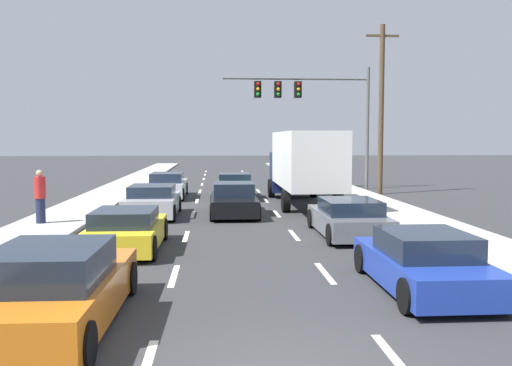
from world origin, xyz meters
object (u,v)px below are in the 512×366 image
(car_orange, at_px, (55,289))
(car_silver, at_px, (153,202))
(car_gray, at_px, (349,218))
(pedestrian_near_corner, at_px, (40,196))
(car_green, at_px, (235,187))
(car_yellow, at_px, (126,231))
(car_white, at_px, (168,186))
(car_blue, at_px, (424,263))
(car_black, at_px, (234,201))
(box_truck, at_px, (304,162))
(traffic_signal_mast, at_px, (303,98))
(utility_pole_mid, at_px, (381,108))

(car_orange, bearing_deg, car_silver, 89.46)
(car_gray, distance_m, pedestrian_near_corner, 10.50)
(car_silver, height_order, car_green, car_green)
(car_yellow, xyz_separation_m, car_green, (3.40, 13.23, 0.05))
(car_white, xyz_separation_m, car_gray, (6.66, -11.96, -0.05))
(car_yellow, xyz_separation_m, car_blue, (6.60, -4.49, 0.01))
(car_silver, xyz_separation_m, car_green, (3.43, 6.62, 0.00))
(car_silver, distance_m, car_orange, 12.83)
(car_green, distance_m, car_blue, 18.01)
(car_yellow, xyz_separation_m, car_black, (3.15, 6.89, 0.04))
(box_truck, height_order, pedestrian_near_corner, box_truck)
(car_black, relative_size, traffic_signal_mast, 0.51)
(car_green, xyz_separation_m, car_gray, (3.19, -11.45, -0.03))
(car_black, relative_size, box_truck, 0.50)
(car_white, xyz_separation_m, utility_pole_mid, (11.54, 1.01, 4.14))
(traffic_signal_mast, height_order, pedestrian_near_corner, traffic_signal_mast)
(car_silver, xyz_separation_m, car_black, (3.18, 0.27, -0.01))
(car_green, relative_size, car_blue, 1.02)
(car_orange, height_order, car_green, car_orange)
(traffic_signal_mast, xyz_separation_m, pedestrian_near_corner, (-11.27, -13.69, -4.43))
(car_yellow, xyz_separation_m, box_truck, (6.43, 9.78, 1.43))
(pedestrian_near_corner, bearing_deg, utility_pole_mid, 34.79)
(car_black, relative_size, utility_pole_mid, 0.49)
(car_green, bearing_deg, car_yellow, -104.39)
(car_white, xyz_separation_m, car_green, (3.47, -0.51, -0.01))
(car_white, height_order, car_black, car_white)
(car_gray, height_order, traffic_signal_mast, traffic_signal_mast)
(car_yellow, relative_size, car_green, 0.96)
(car_orange, relative_size, car_green, 1.11)
(car_black, bearing_deg, car_white, 115.13)
(car_black, xyz_separation_m, traffic_signal_mast, (4.53, 11.09, 4.91))
(car_silver, height_order, car_yellow, car_silver)
(car_black, xyz_separation_m, car_blue, (3.46, -11.37, -0.03))
(car_yellow, distance_m, car_black, 7.57)
(car_white, distance_m, utility_pole_mid, 12.31)
(car_white, bearing_deg, car_green, -8.40)
(car_white, distance_m, car_gray, 13.69)
(car_black, bearing_deg, car_orange, -104.15)
(pedestrian_near_corner, bearing_deg, car_silver, 33.17)
(box_truck, bearing_deg, car_blue, -89.29)
(traffic_signal_mast, bearing_deg, pedestrian_near_corner, -129.46)
(car_white, relative_size, car_blue, 1.13)
(traffic_signal_mast, bearing_deg, utility_pole_mid, -40.27)
(car_green, relative_size, traffic_signal_mast, 0.48)
(box_truck, bearing_deg, car_green, 131.24)
(car_white, xyz_separation_m, car_orange, (-0.08, -19.96, 0.02))
(car_yellow, bearing_deg, car_black, 65.45)
(car_gray, height_order, pedestrian_near_corner, pedestrian_near_corner)
(car_orange, relative_size, car_black, 1.04)
(car_yellow, height_order, box_truck, box_truck)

